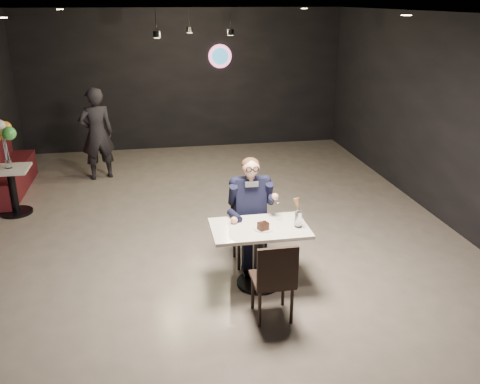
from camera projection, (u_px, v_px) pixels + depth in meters
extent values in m
plane|color=gray|center=(211.00, 229.00, 7.47)|extent=(9.00, 9.00, 0.00)
cube|color=black|center=(192.00, 18.00, 8.28)|extent=(1.40, 1.20, 0.36)
cube|color=white|center=(259.00, 256.00, 5.90)|extent=(1.10, 0.70, 0.75)
cube|color=black|center=(250.00, 230.00, 6.38)|extent=(0.42, 0.46, 0.92)
cube|color=black|center=(272.00, 278.00, 5.28)|extent=(0.42, 0.46, 0.92)
cube|color=black|center=(250.00, 211.00, 6.28)|extent=(0.60, 0.80, 1.44)
cylinder|color=white|center=(264.00, 229.00, 5.70)|extent=(0.21, 0.21, 0.01)
cube|color=black|center=(263.00, 226.00, 5.66)|extent=(0.13, 0.12, 0.08)
ellipsoid|color=green|center=(265.00, 222.00, 5.67)|extent=(0.06, 0.04, 0.01)
cylinder|color=silver|center=(298.00, 219.00, 5.73)|extent=(0.08, 0.08, 0.19)
cone|color=#BB7B4C|center=(297.00, 204.00, 5.73)|extent=(0.09, 0.09, 0.14)
cube|color=#470F1B|center=(7.00, 164.00, 8.71)|extent=(0.51, 2.05, 1.03)
cube|color=white|center=(13.00, 193.00, 7.90)|extent=(0.56, 0.56, 0.70)
cylinder|color=silver|center=(9.00, 164.00, 7.73)|extent=(0.09, 0.09, 0.14)
cube|color=gold|center=(4.00, 139.00, 7.59)|extent=(0.37, 0.37, 0.61)
imported|color=black|center=(97.00, 134.00, 9.30)|extent=(0.72, 0.58, 1.70)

